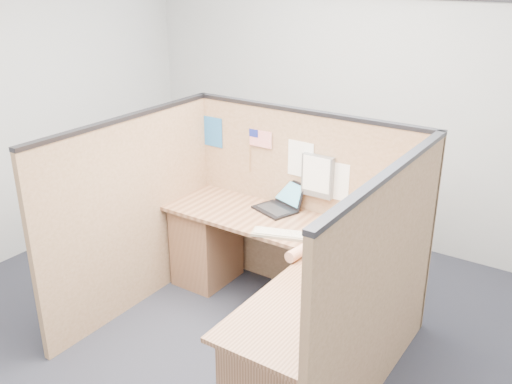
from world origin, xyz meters
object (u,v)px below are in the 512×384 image
Objects in this scene: l_desk at (276,292)px; mouse at (315,239)px; keyboard at (280,234)px; laptop at (279,202)px.

l_desk is 0.46m from mouse.
l_desk is 0.41m from keyboard.
mouse is (0.52, -0.37, -0.03)m from laptop.
mouse is at bearing -15.90° from laptop.
laptop is 3.39× the size of mouse.
mouse is at bearing 53.77° from l_desk.
mouse reaches higher than l_desk.
laptop is (-0.36, 0.60, 0.39)m from l_desk.
l_desk is 0.80m from laptop.
keyboard reaches higher than l_desk.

